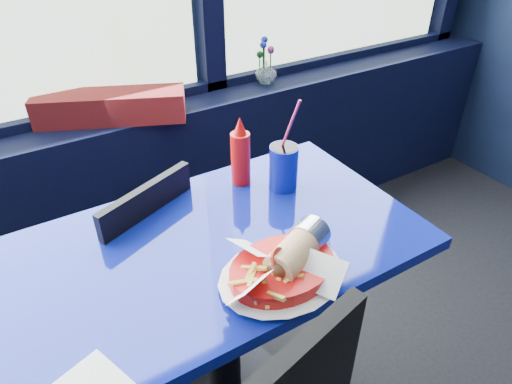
% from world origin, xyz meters
% --- Properties ---
extents(window_sill, '(5.00, 0.26, 0.80)m').
position_xyz_m(window_sill, '(0.00, 2.87, 0.40)').
color(window_sill, black).
rests_on(window_sill, ground).
extents(near_table, '(1.20, 0.70, 0.75)m').
position_xyz_m(near_table, '(0.30, 2.00, 0.57)').
color(near_table, black).
rests_on(near_table, ground).
extents(chair_near_back, '(0.50, 0.50, 0.85)m').
position_xyz_m(chair_near_back, '(0.22, 2.33, 0.49)').
color(chair_near_back, black).
rests_on(chair_near_back, ground).
extents(planter_box, '(0.60, 0.38, 0.12)m').
position_xyz_m(planter_box, '(0.26, 2.85, 0.86)').
color(planter_box, maroon).
rests_on(planter_box, window_sill).
extents(flower_vase, '(0.14, 0.14, 0.22)m').
position_xyz_m(flower_vase, '(1.02, 2.87, 0.87)').
color(flower_vase, silver).
rests_on(flower_vase, window_sill).
extents(food_basket, '(0.32, 0.30, 0.11)m').
position_xyz_m(food_basket, '(0.38, 1.77, 0.79)').
color(food_basket, red).
rests_on(food_basket, near_table).
extents(ketchup_bottle, '(0.07, 0.07, 0.25)m').
position_xyz_m(ketchup_bottle, '(0.52, 2.24, 0.86)').
color(ketchup_bottle, red).
rests_on(ketchup_bottle, near_table).
extents(soda_cup, '(0.10, 0.10, 0.33)m').
position_xyz_m(soda_cup, '(0.63, 2.14, 0.83)').
color(soda_cup, '#0D178F').
rests_on(soda_cup, near_table).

